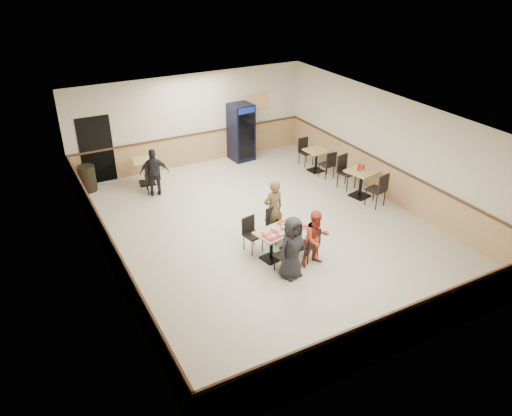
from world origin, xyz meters
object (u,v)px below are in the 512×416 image
diner_man_opposite (273,209)px  trash_bin (87,178)px  diner_woman_right (316,238)px  side_table_far (316,157)px  diner_woman_left (292,248)px  side_table_near (361,179)px  lone_diner (154,173)px  back_table (146,168)px  pepsi_cooler (241,132)px  main_table (282,237)px

diner_man_opposite → trash_bin: 6.05m
diner_woman_right → trash_bin: (-3.78, 6.44, -0.29)m
diner_man_opposite → trash_bin: bearing=-56.8°
diner_man_opposite → side_table_far: (3.25, 2.85, -0.27)m
diner_woman_left → diner_woman_right: 0.75m
side_table_near → side_table_far: bearing=92.4°
diner_woman_left → side_table_far: diner_woman_left is taller
diner_man_opposite → lone_diner: size_ratio=1.06×
back_table → pepsi_cooler: bearing=6.5°
diner_man_opposite → back_table: bearing=-70.5°
diner_woman_left → back_table: (-1.36, 6.23, -0.21)m
diner_woman_left → back_table: 6.38m
diner_man_opposite → side_table_near: 3.42m
main_table → side_table_far: 5.11m
diner_man_opposite → pepsi_cooler: size_ratio=0.79×
diner_woman_left → diner_woman_right: (0.73, 0.14, -0.05)m
side_table_near → side_table_far: 2.15m
lone_diner → side_table_far: lone_diner is taller
main_table → diner_woman_left: diner_woman_left is taller
diner_woman_left → diner_man_opposite: bearing=62.7°
pepsi_cooler → diner_man_opposite: bearing=-112.0°
lone_diner → back_table: lone_diner is taller
main_table → diner_woman_left: bearing=-117.9°
trash_bin → diner_man_opposite: bearing=-53.8°
side_table_near → trash_bin: 8.07m
main_table → side_table_near: 3.93m
back_table → diner_man_opposite: bearing=-67.4°
main_table → diner_woman_right: diner_woman_right is taller
side_table_near → diner_woman_right: bearing=-144.0°
diner_woman_left → side_table_near: 4.56m
diner_woman_right → side_table_far: diner_woman_right is taller
side_table_near → back_table: side_table_near is taller
side_table_near → back_table: bearing=143.9°
main_table → back_table: size_ratio=1.65×
lone_diner → diner_woman_left: bearing=119.7°
diner_woman_right → lone_diner: bearing=112.8°
diner_woman_left → pepsi_cooler: pepsi_cooler is taller
side_table_far → diner_woman_left: bearing=-129.5°
diner_woman_right → lone_diner: lone_diner is taller
main_table → diner_woman_right: 0.88m
trash_bin → diner_woman_right: bearing=-59.6°
main_table → trash_bin: bearing=108.9°
lone_diner → pepsi_cooler: bearing=-144.2°
back_table → pepsi_cooler: 3.51m
side_table_far → trash_bin: trash_bin is taller
pepsi_cooler → diner_woman_left: bearing=-111.7°
back_table → diner_woman_right: bearing=-71.0°
main_table → diner_woman_left: (-0.26, -0.86, 0.27)m
lone_diner → main_table: bearing=125.3°
side_table_far → trash_bin: 7.11m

